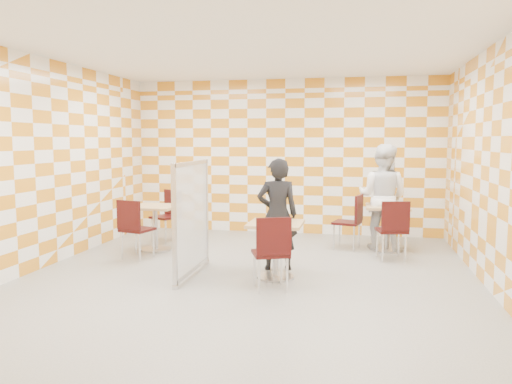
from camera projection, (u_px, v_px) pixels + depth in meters
room_shell at (254, 164)px, 6.86m from camera, size 7.00×7.00×7.00m
main_table at (276, 240)px, 6.58m from camera, size 0.70×0.70×0.75m
second_table at (387, 220)px, 8.24m from camera, size 0.70×0.70×0.75m
empty_table at (155, 220)px, 8.25m from camera, size 0.70×0.70×0.75m
chair_main_front at (272, 248)px, 5.98m from camera, size 0.55×0.55×0.92m
chair_second_front at (393, 226)px, 7.51m from camera, size 0.50×0.51×0.92m
chair_second_side at (352, 217)px, 8.30m from camera, size 0.52×0.51×0.92m
chair_empty_near at (133, 225)px, 7.61m from camera, size 0.51×0.52×0.92m
chair_empty_far at (169, 211)px, 9.01m from camera, size 0.56×0.56×0.92m
partition at (192, 218)px, 6.69m from camera, size 0.08×1.38×1.55m
man_dark at (277, 214)px, 7.01m from camera, size 0.65×0.51×1.58m
man_white at (382, 197)px, 8.35m from camera, size 1.04×0.93×1.76m
pizza_on_foil at (276, 221)px, 6.54m from camera, size 0.40×0.40×0.04m
sport_bottle at (377, 199)px, 8.39m from camera, size 0.06×0.06×0.20m
soda_bottle at (393, 199)px, 8.26m from camera, size 0.07×0.07×0.23m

